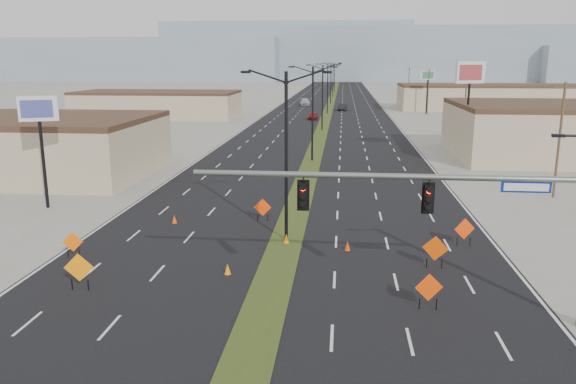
# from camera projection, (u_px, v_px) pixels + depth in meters

# --- Properties ---
(ground) EXTENTS (600.00, 600.00, 0.00)m
(ground) POSITION_uv_depth(u_px,v_px,m) (256.00, 335.00, 22.19)
(ground) COLOR gray
(ground) RESTS_ON ground
(road_surface) EXTENTS (25.00, 400.00, 0.02)m
(road_surface) POSITION_uv_depth(u_px,v_px,m) (328.00, 112.00, 119.10)
(road_surface) COLOR black
(road_surface) RESTS_ON ground
(median_strip) EXTENTS (2.00, 400.00, 0.04)m
(median_strip) POSITION_uv_depth(u_px,v_px,m) (328.00, 112.00, 119.10)
(median_strip) COLOR #334418
(median_strip) RESTS_ON ground
(building_sw_far) EXTENTS (30.00, 14.00, 4.50)m
(building_sw_far) POSITION_uv_depth(u_px,v_px,m) (158.00, 106.00, 107.08)
(building_sw_far) COLOR tan
(building_sw_far) RESTS_ON ground
(building_se_far) EXTENTS (44.00, 16.00, 5.00)m
(building_se_far) POSITION_uv_depth(u_px,v_px,m) (500.00, 98.00, 124.62)
(building_se_far) COLOR tan
(building_se_far) RESTS_ON ground
(mesa_west) EXTENTS (180.00, 50.00, 22.00)m
(mesa_west) POSITION_uv_depth(u_px,v_px,m) (115.00, 60.00, 302.39)
(mesa_west) COLOR gray
(mesa_west) RESTS_ON ground
(mesa_center) EXTENTS (220.00, 50.00, 28.00)m
(mesa_center) POSITION_uv_depth(u_px,v_px,m) (412.00, 54.00, 305.94)
(mesa_center) COLOR gray
(mesa_center) RESTS_ON ground
(mesa_backdrop) EXTENTS (140.00, 50.00, 32.00)m
(mesa_backdrop) POSITION_uv_depth(u_px,v_px,m) (288.00, 52.00, 331.49)
(mesa_backdrop) COLOR gray
(mesa_backdrop) RESTS_ON ground
(signal_mast) EXTENTS (16.30, 0.60, 8.00)m
(signal_mast) POSITION_uv_depth(u_px,v_px,m) (475.00, 210.00, 22.22)
(signal_mast) COLOR slate
(signal_mast) RESTS_ON ground
(streetlight_0) EXTENTS (5.15, 0.24, 10.02)m
(streetlight_0) POSITION_uv_depth(u_px,v_px,m) (286.00, 152.00, 32.58)
(streetlight_0) COLOR black
(streetlight_0) RESTS_ON ground
(streetlight_1) EXTENTS (5.15, 0.24, 10.02)m
(streetlight_1) POSITION_uv_depth(u_px,v_px,m) (313.00, 110.00, 59.72)
(streetlight_1) COLOR black
(streetlight_1) RESTS_ON ground
(streetlight_2) EXTENTS (5.15, 0.24, 10.02)m
(streetlight_2) POSITION_uv_depth(u_px,v_px,m) (322.00, 95.00, 86.85)
(streetlight_2) COLOR black
(streetlight_2) RESTS_ON ground
(streetlight_3) EXTENTS (5.15, 0.24, 10.02)m
(streetlight_3) POSITION_uv_depth(u_px,v_px,m) (328.00, 87.00, 113.99)
(streetlight_3) COLOR black
(streetlight_3) RESTS_ON ground
(streetlight_4) EXTENTS (5.15, 0.24, 10.02)m
(streetlight_4) POSITION_uv_depth(u_px,v_px,m) (331.00, 82.00, 141.12)
(streetlight_4) COLOR black
(streetlight_4) RESTS_ON ground
(streetlight_5) EXTENTS (5.15, 0.24, 10.02)m
(streetlight_5) POSITION_uv_depth(u_px,v_px,m) (333.00, 79.00, 168.26)
(streetlight_5) COLOR black
(streetlight_5) RESTS_ON ground
(streetlight_6) EXTENTS (5.15, 0.24, 10.02)m
(streetlight_6) POSITION_uv_depth(u_px,v_px,m) (335.00, 76.00, 195.39)
(streetlight_6) COLOR black
(streetlight_6) RESTS_ON ground
(utility_pole_0) EXTENTS (1.60, 0.20, 9.00)m
(utility_pole_0) POSITION_uv_depth(u_px,v_px,m) (559.00, 139.00, 43.46)
(utility_pole_0) COLOR #4C3823
(utility_pole_0) RESTS_ON ground
(utility_pole_1) EXTENTS (1.60, 0.20, 9.00)m
(utility_pole_1) POSITION_uv_depth(u_px,v_px,m) (465.00, 105.00, 77.38)
(utility_pole_1) COLOR #4C3823
(utility_pole_1) RESTS_ON ground
(utility_pole_2) EXTENTS (1.60, 0.20, 9.00)m
(utility_pole_2) POSITION_uv_depth(u_px,v_px,m) (428.00, 91.00, 111.29)
(utility_pole_2) COLOR #4C3823
(utility_pole_2) RESTS_ON ground
(utility_pole_3) EXTENTS (1.60, 0.20, 9.00)m
(utility_pole_3) POSITION_uv_depth(u_px,v_px,m) (409.00, 84.00, 145.21)
(utility_pole_3) COLOR #4C3823
(utility_pole_3) RESTS_ON ground
(car_left) EXTENTS (1.79, 4.12, 1.38)m
(car_left) POSITION_uv_depth(u_px,v_px,m) (313.00, 116.00, 103.65)
(car_left) COLOR maroon
(car_left) RESTS_ON ground
(car_mid) EXTENTS (2.06, 4.69, 1.50)m
(car_mid) POSITION_uv_depth(u_px,v_px,m) (343.00, 107.00, 122.59)
(car_mid) COLOR black
(car_mid) RESTS_ON ground
(car_far) EXTENTS (2.93, 5.83, 1.63)m
(car_far) POSITION_uv_depth(u_px,v_px,m) (305.00, 102.00, 136.07)
(car_far) COLOR #AEB5B8
(car_far) RESTS_ON ground
(construction_sign_0) EXTENTS (1.09, 0.27, 1.47)m
(construction_sign_0) POSITION_uv_depth(u_px,v_px,m) (73.00, 243.00, 30.67)
(construction_sign_0) COLOR #FF5E05
(construction_sign_0) RESTS_ON ground
(construction_sign_1) EXTENTS (1.36, 0.24, 1.83)m
(construction_sign_1) POSITION_uv_depth(u_px,v_px,m) (79.00, 269.00, 26.25)
(construction_sign_1) COLOR orange
(construction_sign_1) RESTS_ON ground
(construction_sign_2) EXTENTS (1.17, 0.06, 1.56)m
(construction_sign_2) POSITION_uv_depth(u_px,v_px,m) (263.00, 208.00, 37.68)
(construction_sign_2) COLOR #FF3C05
(construction_sign_2) RESTS_ON ground
(construction_sign_3) EXTENTS (1.23, 0.29, 1.66)m
(construction_sign_3) POSITION_uv_depth(u_px,v_px,m) (429.00, 289.00, 24.20)
(construction_sign_3) COLOR #E33D04
(construction_sign_3) RESTS_ON ground
(construction_sign_4) EXTENTS (1.22, 0.40, 1.68)m
(construction_sign_4) POSITION_uv_depth(u_px,v_px,m) (464.00, 230.00, 32.60)
(construction_sign_4) COLOR #FF3B05
(construction_sign_4) RESTS_ON ground
(construction_sign_5) EXTENTS (1.28, 0.45, 1.77)m
(construction_sign_5) POSITION_uv_depth(u_px,v_px,m) (435.00, 249.00, 29.03)
(construction_sign_5) COLOR #E04604
(construction_sign_5) RESTS_ON ground
(cone_0) EXTENTS (0.39, 0.39, 0.57)m
(cone_0) POSITION_uv_depth(u_px,v_px,m) (228.00, 269.00, 28.39)
(cone_0) COLOR orange
(cone_0) RESTS_ON ground
(cone_1) EXTENTS (0.40, 0.40, 0.55)m
(cone_1) POSITION_uv_depth(u_px,v_px,m) (347.00, 246.00, 31.97)
(cone_1) COLOR #DB3C04
(cone_1) RESTS_ON ground
(cone_2) EXTENTS (0.44, 0.44, 0.59)m
(cone_2) POSITION_uv_depth(u_px,v_px,m) (286.00, 239.00, 33.20)
(cone_2) COLOR orange
(cone_2) RESTS_ON ground
(cone_3) EXTENTS (0.44, 0.44, 0.57)m
(cone_3) POSITION_uv_depth(u_px,v_px,m) (174.00, 219.00, 37.33)
(cone_3) COLOR #FF3E05
(cone_3) RESTS_ON ground
(pole_sign_west) EXTENTS (2.56, 1.42, 8.15)m
(pole_sign_west) POSITION_uv_depth(u_px,v_px,m) (39.00, 118.00, 39.95)
(pole_sign_west) COLOR black
(pole_sign_west) RESTS_ON ground
(pole_sign_east_near) EXTENTS (3.31, 1.64, 10.53)m
(pole_sign_east_near) POSITION_uv_depth(u_px,v_px,m) (470.00, 79.00, 59.47)
(pole_sign_east_near) COLOR black
(pole_sign_east_near) RESTS_ON ground
(pole_sign_east_far) EXTENTS (2.85, 0.83, 8.67)m
(pole_sign_east_far) POSITION_uv_depth(u_px,v_px,m) (428.00, 79.00, 114.52)
(pole_sign_east_far) COLOR black
(pole_sign_east_far) RESTS_ON ground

